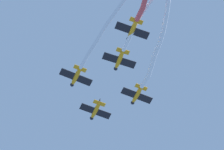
{
  "coord_description": "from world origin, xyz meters",
  "views": [
    {
      "loc": [
        -21.7,
        46.12,
        2.53
      ],
      "look_at": [
        0.16,
        6.31,
        78.4
      ],
      "focal_mm": 78.09,
      "sensor_mm": 36.0,
      "label": 1
    }
  ],
  "objects_px": {
    "airplane_right_wing": "(137,95)",
    "airplane_left_wing": "(76,77)",
    "airplane_slot": "(119,60)",
    "airplane_trail": "(132,30)",
    "airplane_lead": "(95,111)"
  },
  "relations": [
    {
      "from": "airplane_right_wing",
      "to": "airplane_left_wing",
      "type": "bearing_deg",
      "value": 87.81
    },
    {
      "from": "airplane_right_wing",
      "to": "airplane_slot",
      "type": "height_order",
      "value": "airplane_right_wing"
    },
    {
      "from": "airplane_trail",
      "to": "airplane_slot",
      "type": "bearing_deg",
      "value": 0.79
    },
    {
      "from": "airplane_lead",
      "to": "airplane_right_wing",
      "type": "height_order",
      "value": "airplane_right_wing"
    },
    {
      "from": "airplane_slot",
      "to": "airplane_trail",
      "type": "relative_size",
      "value": 0.99
    },
    {
      "from": "airplane_left_wing",
      "to": "airplane_right_wing",
      "type": "height_order",
      "value": "airplane_right_wing"
    },
    {
      "from": "airplane_left_wing",
      "to": "airplane_slot",
      "type": "distance_m",
      "value": 8.51
    },
    {
      "from": "airplane_left_wing",
      "to": "airplane_trail",
      "type": "xyz_separation_m",
      "value": [
        -13.11,
        3.02,
        0.8
      ]
    },
    {
      "from": "airplane_lead",
      "to": "airplane_trail",
      "type": "bearing_deg",
      "value": 177.85
    },
    {
      "from": "airplane_trail",
      "to": "airplane_lead",
      "type": "bearing_deg",
      "value": 0.83
    },
    {
      "from": "airplane_lead",
      "to": "airplane_slot",
      "type": "bearing_deg",
      "value": 177.86
    },
    {
      "from": "airplane_right_wing",
      "to": "airplane_slot",
      "type": "xyz_separation_m",
      "value": [
        -0.81,
        8.46,
        -0.5
      ]
    },
    {
      "from": "airplane_left_wing",
      "to": "airplane_trail",
      "type": "bearing_deg",
      "value": -156.79
    },
    {
      "from": "airplane_left_wing",
      "to": "airplane_slot",
      "type": "xyz_separation_m",
      "value": [
        -8.47,
        -0.81,
        0.2
      ]
    },
    {
      "from": "airplane_right_wing",
      "to": "airplane_trail",
      "type": "distance_m",
      "value": 13.44
    }
  ]
}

